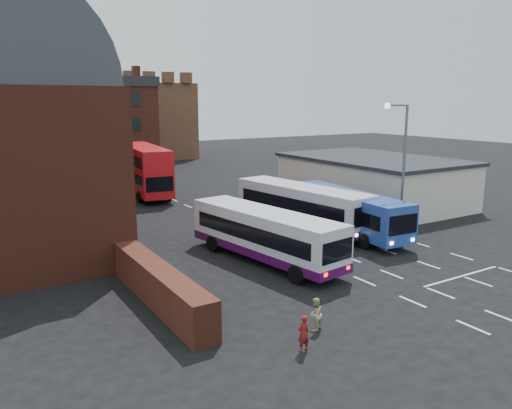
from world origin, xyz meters
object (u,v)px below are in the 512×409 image
bus_blue (347,209)px  street_lamp (400,157)px  bus_white_outbound (265,232)px  pedestrian_red (303,333)px  bus_red_double (145,169)px  bus_white_inbound (302,204)px  pedestrian_beige (315,314)px

bus_blue → street_lamp: 5.09m
bus_white_outbound → street_lamp: size_ratio=1.24×
pedestrian_red → bus_red_double: bearing=-101.2°
bus_red_double → bus_white_inbound: bearing=112.3°
street_lamp → pedestrian_beige: 17.19m
bus_red_double → pedestrian_red: bearing=87.5°
bus_blue → street_lamp: (2.69, -2.18, 3.73)m
bus_white_outbound → bus_blue: bus_blue is taller
bus_white_inbound → pedestrian_beige: bearing=47.5°
street_lamp → pedestrian_red: 18.98m
pedestrian_beige → bus_blue: bearing=-158.7°
bus_red_double → pedestrian_beige: bus_red_double is taller
bus_white_outbound → bus_blue: size_ratio=1.01×
bus_blue → pedestrian_beige: bearing=48.0°
bus_white_outbound → bus_white_inbound: 8.10m
bus_red_double → pedestrian_beige: size_ratio=8.94×
bus_red_double → street_lamp: (9.64, -24.18, 2.92)m
bus_white_outbound → bus_red_double: (1.26, 24.10, 0.81)m
bus_red_double → pedestrian_red: size_ratio=8.64×
bus_white_outbound → bus_red_double: size_ratio=0.91×
pedestrian_beige → bus_red_double: bearing=-120.0°
bus_white_outbound → pedestrian_beige: (-3.15, -8.73, -1.08)m
bus_white_outbound → pedestrian_beige: 9.35m
bus_white_outbound → bus_red_double: 24.14m
bus_white_outbound → bus_blue: 8.47m
bus_white_inbound → pedestrian_beige: bus_white_inbound is taller
bus_white_outbound → pedestrian_red: 10.96m
bus_white_outbound → pedestrian_beige: size_ratio=8.11×
bus_white_outbound → bus_white_inbound: bus_white_inbound is taller
bus_blue → pedestrian_red: size_ratio=7.78×
bus_white_inbound → bus_white_outbound: bearing=30.2°
bus_white_inbound → street_lamp: size_ratio=1.31×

